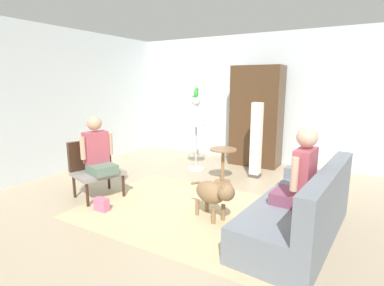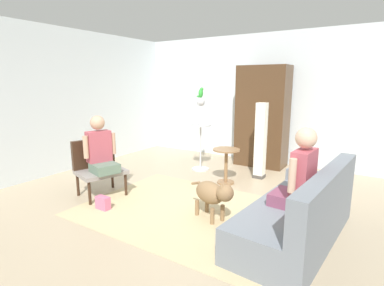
{
  "view_description": "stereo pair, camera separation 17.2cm",
  "coord_description": "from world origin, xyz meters",
  "px_view_note": "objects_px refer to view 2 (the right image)",
  "views": [
    {
      "loc": [
        2.04,
        -3.66,
        1.8
      ],
      "look_at": [
        0.06,
        -0.26,
        1.0
      ],
      "focal_mm": 28.17,
      "sensor_mm": 36.0,
      "label": 1
    },
    {
      "loc": [
        2.19,
        -3.57,
        1.8
      ],
      "look_at": [
        0.06,
        -0.26,
        1.0
      ],
      "focal_mm": 28.17,
      "sensor_mm": 36.0,
      "label": 2
    }
  ],
  "objects_px": {
    "column_lamp": "(261,141)",
    "armoire_cabinet": "(262,117)",
    "couch": "(301,215)",
    "round_end_table": "(226,162)",
    "armchair": "(97,163)",
    "dog": "(213,193)",
    "person_on_armchair": "(100,149)",
    "bird_cage_stand": "(201,131)",
    "handbag": "(103,203)",
    "parrot": "(201,93)",
    "person_on_couch": "(299,175)"
  },
  "relations": [
    {
      "from": "person_on_couch",
      "to": "bird_cage_stand",
      "type": "xyz_separation_m",
      "value": [
        -2.39,
        1.81,
        0.03
      ]
    },
    {
      "from": "armchair",
      "to": "round_end_table",
      "type": "xyz_separation_m",
      "value": [
        1.52,
        1.58,
        -0.11
      ]
    },
    {
      "from": "person_on_armchair",
      "to": "dog",
      "type": "xyz_separation_m",
      "value": [
        1.88,
        0.21,
        -0.41
      ]
    },
    {
      "from": "round_end_table",
      "to": "dog",
      "type": "height_order",
      "value": "round_end_table"
    },
    {
      "from": "armchair",
      "to": "armoire_cabinet",
      "type": "relative_size",
      "value": 0.42
    },
    {
      "from": "couch",
      "to": "handbag",
      "type": "relative_size",
      "value": 9.9
    },
    {
      "from": "armchair",
      "to": "person_on_couch",
      "type": "distance_m",
      "value": 3.1
    },
    {
      "from": "round_end_table",
      "to": "dog",
      "type": "relative_size",
      "value": 0.82
    },
    {
      "from": "person_on_armchair",
      "to": "bird_cage_stand",
      "type": "height_order",
      "value": "bird_cage_stand"
    },
    {
      "from": "person_on_armchair",
      "to": "handbag",
      "type": "xyz_separation_m",
      "value": [
        0.4,
        -0.35,
        -0.68
      ]
    },
    {
      "from": "couch",
      "to": "round_end_table",
      "type": "height_order",
      "value": "couch"
    },
    {
      "from": "armoire_cabinet",
      "to": "handbag",
      "type": "xyz_separation_m",
      "value": [
        -1.06,
        -3.48,
        -0.97
      ]
    },
    {
      "from": "round_end_table",
      "to": "armchair",
      "type": "bearing_deg",
      "value": -133.8
    },
    {
      "from": "armchair",
      "to": "bird_cage_stand",
      "type": "relative_size",
      "value": 0.6
    },
    {
      "from": "round_end_table",
      "to": "dog",
      "type": "bearing_deg",
      "value": -70.21
    },
    {
      "from": "column_lamp",
      "to": "handbag",
      "type": "distance_m",
      "value": 3.01
    },
    {
      "from": "round_end_table",
      "to": "bird_cage_stand",
      "type": "distance_m",
      "value": 1.04
    },
    {
      "from": "bird_cage_stand",
      "to": "column_lamp",
      "type": "xyz_separation_m",
      "value": [
        1.22,
        0.15,
        -0.1
      ]
    },
    {
      "from": "dog",
      "to": "armoire_cabinet",
      "type": "xyz_separation_m",
      "value": [
        -0.42,
        2.92,
        0.7
      ]
    },
    {
      "from": "dog",
      "to": "column_lamp",
      "type": "bearing_deg",
      "value": 93.29
    },
    {
      "from": "armchair",
      "to": "person_on_armchair",
      "type": "xyz_separation_m",
      "value": [
        0.15,
        -0.05,
        0.27
      ]
    },
    {
      "from": "armchair",
      "to": "armoire_cabinet",
      "type": "height_order",
      "value": "armoire_cabinet"
    },
    {
      "from": "armchair",
      "to": "dog",
      "type": "xyz_separation_m",
      "value": [
        2.03,
        0.17,
        -0.14
      ]
    },
    {
      "from": "bird_cage_stand",
      "to": "round_end_table",
      "type": "bearing_deg",
      "value": -30.3
    },
    {
      "from": "dog",
      "to": "parrot",
      "type": "height_order",
      "value": "parrot"
    },
    {
      "from": "person_on_armchair",
      "to": "dog",
      "type": "height_order",
      "value": "person_on_armchair"
    },
    {
      "from": "parrot",
      "to": "handbag",
      "type": "xyz_separation_m",
      "value": [
        -0.14,
        -2.46,
        -1.49
      ]
    },
    {
      "from": "handbag",
      "to": "person_on_couch",
      "type": "bearing_deg",
      "value": 14.38
    },
    {
      "from": "armchair",
      "to": "dog",
      "type": "bearing_deg",
      "value": 4.7
    },
    {
      "from": "person_on_couch",
      "to": "armoire_cabinet",
      "type": "distance_m",
      "value": 3.21
    },
    {
      "from": "parrot",
      "to": "handbag",
      "type": "distance_m",
      "value": 2.88
    },
    {
      "from": "couch",
      "to": "bird_cage_stand",
      "type": "distance_m",
      "value": 3.06
    },
    {
      "from": "parrot",
      "to": "couch",
      "type": "bearing_deg",
      "value": -36.3
    },
    {
      "from": "couch",
      "to": "armoire_cabinet",
      "type": "xyz_separation_m",
      "value": [
        -1.51,
        2.81,
        0.76
      ]
    },
    {
      "from": "round_end_table",
      "to": "handbag",
      "type": "relative_size",
      "value": 3.0
    },
    {
      "from": "parrot",
      "to": "person_on_couch",
      "type": "bearing_deg",
      "value": -37.17
    },
    {
      "from": "round_end_table",
      "to": "bird_cage_stand",
      "type": "height_order",
      "value": "bird_cage_stand"
    },
    {
      "from": "dog",
      "to": "bird_cage_stand",
      "type": "relative_size",
      "value": 0.52
    },
    {
      "from": "armchair",
      "to": "parrot",
      "type": "relative_size",
      "value": 4.41
    },
    {
      "from": "bird_cage_stand",
      "to": "armoire_cabinet",
      "type": "relative_size",
      "value": 0.7
    },
    {
      "from": "armoire_cabinet",
      "to": "round_end_table",
      "type": "bearing_deg",
      "value": -93.51
    },
    {
      "from": "dog",
      "to": "bird_cage_stand",
      "type": "xyz_separation_m",
      "value": [
        -1.34,
        1.9,
        0.44
      ]
    },
    {
      "from": "parrot",
      "to": "column_lamp",
      "type": "relative_size",
      "value": 0.14
    },
    {
      "from": "person_on_armchair",
      "to": "column_lamp",
      "type": "height_order",
      "value": "column_lamp"
    },
    {
      "from": "column_lamp",
      "to": "armoire_cabinet",
      "type": "height_order",
      "value": "armoire_cabinet"
    },
    {
      "from": "round_end_table",
      "to": "person_on_couch",
      "type": "bearing_deg",
      "value": -40.35
    },
    {
      "from": "person_on_couch",
      "to": "dog",
      "type": "relative_size",
      "value": 1.19
    },
    {
      "from": "person_on_armchair",
      "to": "parrot",
      "type": "bearing_deg",
      "value": 75.6
    },
    {
      "from": "column_lamp",
      "to": "armoire_cabinet",
      "type": "relative_size",
      "value": 0.67
    },
    {
      "from": "couch",
      "to": "handbag",
      "type": "height_order",
      "value": "couch"
    }
  ]
}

